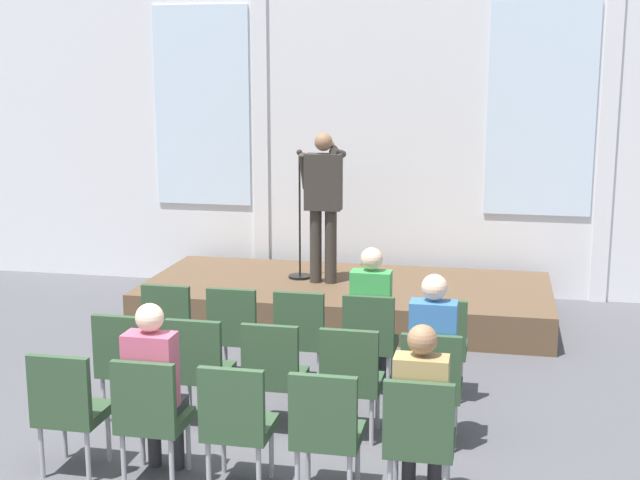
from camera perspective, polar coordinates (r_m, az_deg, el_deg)
rear_partition at (r=11.38m, az=3.09°, el=6.88°), size 10.95×0.14×4.06m
stage_platform at (r=10.39m, az=1.75°, el=-3.90°), size 4.73×2.10×0.40m
speaker at (r=10.18m, az=0.22°, el=2.87°), size 0.50×0.69×1.77m
mic_stand at (r=10.52m, az=-1.32°, el=-0.69°), size 0.28×0.28×1.55m
chair_r0_c0 at (r=8.39m, az=-9.69°, el=-5.45°), size 0.46×0.44×0.94m
chair_r0_c1 at (r=8.18m, az=-5.54°, el=-5.76°), size 0.46×0.44×0.94m
chair_r0_c2 at (r=8.03m, az=-1.21°, el=-6.05°), size 0.46×0.44×0.94m
chair_r0_c3 at (r=7.92m, az=3.28°, el=-6.32°), size 0.46×0.44×0.94m
audience_r0_c3 at (r=7.93m, az=3.38°, el=-4.70°), size 0.36×0.39×1.35m
chair_r0_c4 at (r=7.86m, az=7.87°, el=-6.55°), size 0.46×0.44×0.94m
chair_r1_c0 at (r=7.50m, az=-12.51°, el=-7.61°), size 0.46×0.44×0.94m
chair_r1_c1 at (r=7.27m, az=-7.91°, el=-8.05°), size 0.46×0.44×0.94m
chair_r1_c2 at (r=7.09m, az=-3.04°, el=-8.46°), size 0.46×0.44×0.94m
chair_r1_c3 at (r=6.97m, az=2.04°, el=-8.82°), size 0.46×0.44×0.94m
chair_r1_c4 at (r=6.90m, az=7.29°, el=-9.12°), size 0.46×0.44×0.94m
audience_r1_c4 at (r=6.90m, az=7.39°, el=-7.14°), size 0.36×0.39×1.37m
chair_r2_c0 at (r=6.64m, az=-16.11°, el=-10.31°), size 0.46×0.44×0.94m
chair_r2_c1 at (r=6.39m, az=-10.99°, el=-10.96°), size 0.46×0.44×0.94m
audience_r2_c1 at (r=6.38m, az=-10.78°, el=-9.07°), size 0.36×0.39×1.31m
chair_r2_c2 at (r=6.18m, az=-5.47°, el=-11.56°), size 0.46×0.44×0.94m
chair_r2_c3 at (r=6.04m, az=0.40°, el=-12.09°), size 0.46×0.44×0.94m
chair_r2_c4 at (r=5.96m, az=6.51°, el=-12.50°), size 0.46×0.44×0.94m
audience_r2_c4 at (r=5.97m, az=6.62°, el=-10.62°), size 0.36×0.39×1.28m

